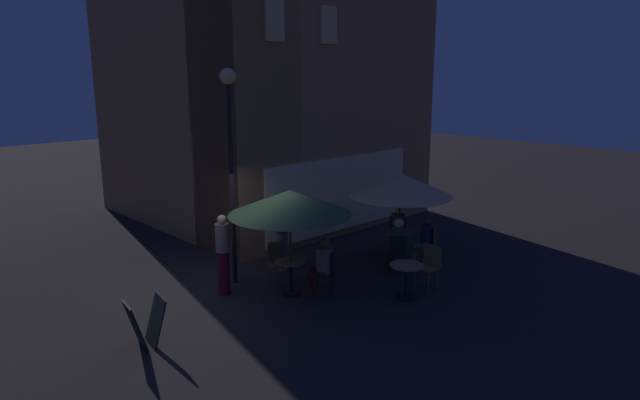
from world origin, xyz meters
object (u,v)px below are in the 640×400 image
(street_lamp_near_corner, at_px, (230,135))
(cafe_chair_0, at_px, (277,259))
(cafe_table_1, at_px, (399,240))
(cafe_chair_3, at_px, (431,242))
(patron_standing_4, at_px, (223,254))
(cafe_table_2, at_px, (406,274))
(patron_standing_5, at_px, (282,233))
(cafe_chair_4, at_px, (398,231))
(patio_umbrella_0, at_px, (290,203))
(menu_sandwich_board, at_px, (146,323))
(patio_umbrella_1, at_px, (401,185))
(cafe_chair_2, at_px, (398,250))
(patron_seated_2, at_px, (424,237))
(cafe_table_0, at_px, (291,272))
(cafe_chair_5, at_px, (429,263))
(patron_seated_3, at_px, (398,227))
(patron_seated_1, at_px, (398,241))
(cafe_chair_1, at_px, (329,268))
(patron_seated_0, at_px, (322,263))

(street_lamp_near_corner, distance_m, cafe_chair_0, 2.93)
(cafe_table_1, relative_size, cafe_chair_3, 0.78)
(patron_standing_4, bearing_deg, cafe_table_1, 155.22)
(cafe_chair_3, bearing_deg, cafe_table_2, 81.88)
(patron_standing_5, bearing_deg, cafe_chair_4, 104.07)
(cafe_table_2, relative_size, patio_umbrella_0, 0.29)
(street_lamp_near_corner, height_order, menu_sandwich_board, street_lamp_near_corner)
(street_lamp_near_corner, xyz_separation_m, menu_sandwich_board, (-2.84, -1.40, -2.90))
(cafe_chair_0, distance_m, patron_standing_4, 1.31)
(patio_umbrella_0, bearing_deg, street_lamp_near_corner, 107.77)
(patio_umbrella_1, distance_m, cafe_chair_2, 1.62)
(cafe_table_2, xyz_separation_m, cafe_chair_2, (1.11, 1.10, 0.01))
(patron_seated_2, xyz_separation_m, patron_standing_4, (-4.65, 1.80, 0.21))
(cafe_table_0, bearing_deg, menu_sandwich_board, 179.92)
(cafe_chair_4, bearing_deg, street_lamp_near_corner, -54.66)
(cafe_chair_0, distance_m, cafe_chair_3, 3.87)
(cafe_chair_0, xyz_separation_m, cafe_chair_2, (2.47, -1.46, -0.02))
(cafe_chair_5, bearing_deg, cafe_chair_0, -50.03)
(patio_umbrella_1, relative_size, patron_standing_4, 1.45)
(patron_standing_5, bearing_deg, patron_seated_3, 101.89)
(cafe_table_2, bearing_deg, patron_seated_3, 41.73)
(patio_umbrella_0, relative_size, cafe_chair_0, 2.74)
(menu_sandwich_board, distance_m, patron_standing_5, 4.40)
(patron_seated_1, height_order, patron_seated_3, patron_seated_1)
(patron_seated_3, height_order, patron_standing_4, patron_standing_4)
(street_lamp_near_corner, relative_size, cafe_table_0, 6.26)
(cafe_chair_3, height_order, patron_seated_1, patron_seated_1)
(menu_sandwich_board, xyz_separation_m, patio_umbrella_1, (6.62, -0.26, 1.53))
(cafe_table_1, bearing_deg, cafe_table_0, 175.61)
(cafe_table_2, distance_m, patron_seated_3, 2.99)
(menu_sandwich_board, xyz_separation_m, patron_seated_2, (6.94, -0.79, 0.25))
(cafe_chair_2, relative_size, cafe_chair_3, 0.95)
(cafe_chair_1, xyz_separation_m, patron_seated_2, (3.08, -0.21, 0.08))
(cafe_chair_1, height_order, patron_seated_2, patron_seated_2)
(menu_sandwich_board, xyz_separation_m, cafe_chair_4, (7.23, 0.25, 0.15))
(patio_umbrella_1, bearing_deg, patron_standing_5, 147.04)
(patron_standing_5, bearing_deg, menu_sandwich_board, -38.78)
(patron_seated_3, bearing_deg, patio_umbrella_0, -37.55)
(street_lamp_near_corner, relative_size, patron_standing_5, 2.65)
(patron_seated_0, relative_size, patron_seated_2, 1.06)
(menu_sandwich_board, height_order, cafe_table_0, menu_sandwich_board)
(street_lamp_near_corner, bearing_deg, patio_umbrella_0, -72.23)
(patio_umbrella_0, distance_m, cafe_chair_4, 4.20)
(cafe_chair_5, bearing_deg, patron_seated_0, -35.02)
(cafe_chair_0, xyz_separation_m, cafe_chair_1, (0.33, -1.32, 0.04))
(cafe_chair_0, height_order, patron_standing_5, patron_standing_5)
(patron_standing_4, height_order, patron_standing_5, patron_standing_5)
(cafe_table_1, distance_m, cafe_chair_1, 2.78)
(menu_sandwich_board, height_order, patron_standing_5, patron_standing_5)
(patio_umbrella_0, xyz_separation_m, patron_seated_1, (2.83, -0.64, -1.29))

